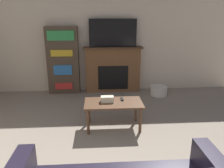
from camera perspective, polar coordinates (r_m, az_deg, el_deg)
The scene contains 8 objects.
wall_back at distance 5.63m, azimuth -2.45°, elevation 11.77°, with size 6.80×0.06×2.70m.
fireplace at distance 5.63m, azimuth 0.23°, elevation 3.87°, with size 1.49×0.28×1.16m.
tv at distance 5.47m, azimuth 0.25°, elevation 13.18°, with size 1.17×0.03×0.68m.
coffee_table at distance 3.78m, azimuth 0.39°, elevation -5.71°, with size 0.99×0.54×0.48m.
tissue_box at distance 3.76m, azimuth -1.25°, elevation -3.97°, with size 0.22×0.12×0.10m.
remote_control at distance 3.87m, azimuth 2.63°, elevation -3.92°, with size 0.04×0.15×0.02m.
bookshelf at distance 5.61m, azimuth -12.65°, elevation 6.03°, with size 0.77×0.29×1.66m.
storage_basket at distance 5.57m, azimuth 12.07°, elevation -1.69°, with size 0.42×0.42×0.23m.
Camera 1 is at (-0.14, -0.89, 1.88)m, focal length 35.00 mm.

